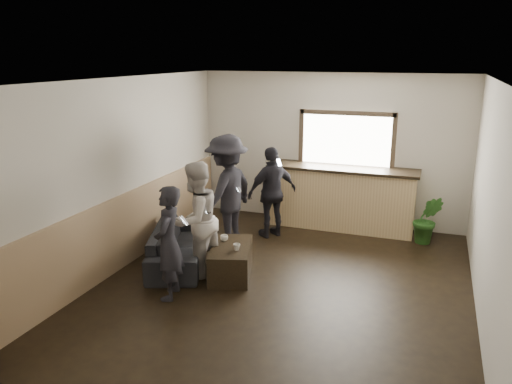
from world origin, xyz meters
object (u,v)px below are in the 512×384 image
at_px(bar_counter, 341,194).
at_px(sofa, 179,244).
at_px(coffee_table, 231,260).
at_px(person_c, 227,192).
at_px(person_b, 196,220).
at_px(cup_a, 224,238).
at_px(person_a, 168,243).
at_px(person_d, 272,192).
at_px(potted_plant, 427,220).
at_px(cup_b, 237,247).

bearing_deg(bar_counter, sofa, -130.25).
xyz_separation_m(coffee_table, person_c, (-0.49, 1.03, 0.72)).
bearing_deg(bar_counter, person_b, -119.52).
bearing_deg(bar_counter, cup_a, -117.58).
distance_m(person_a, person_d, 2.70).
bearing_deg(coffee_table, person_c, 115.62).
bearing_deg(person_d, person_c, 4.06).
distance_m(bar_counter, cup_a, 2.77).
relative_size(sofa, person_b, 1.13).
distance_m(sofa, person_a, 1.27).
bearing_deg(person_b, potted_plant, 146.09).
bearing_deg(person_a, person_d, 154.38).
xyz_separation_m(person_b, person_d, (0.52, 1.91, -0.04)).
bearing_deg(potted_plant, bar_counter, 168.30).
bearing_deg(coffee_table, person_d, 88.19).
distance_m(potted_plant, person_b, 3.98).
bearing_deg(bar_counter, person_a, -114.53).
bearing_deg(person_a, coffee_table, 137.43).
bearing_deg(person_d, cup_b, 44.22).
bearing_deg(coffee_table, person_b, -159.85).
xyz_separation_m(person_c, person_d, (0.55, 0.71, -0.14)).
bearing_deg(person_a, bar_counter, 141.57).
bearing_deg(cup_a, person_d, 81.84).
height_order(bar_counter, potted_plant, bar_counter).
bearing_deg(potted_plant, person_c, -158.03).
relative_size(sofa, potted_plant, 2.26).
bearing_deg(person_a, potted_plant, 121.70).
bearing_deg(potted_plant, person_b, -141.54).
bearing_deg(person_b, cup_b, 112.78).
distance_m(coffee_table, cup_b, 0.32).
distance_m(person_a, person_c, 1.94).
relative_size(coffee_table, cup_b, 10.02).
bearing_deg(coffee_table, person_a, -118.67).
height_order(coffee_table, person_c, person_c).
distance_m(bar_counter, coffee_table, 2.86).
bearing_deg(cup_b, cup_a, 138.83).
distance_m(coffee_table, person_a, 1.16).
xyz_separation_m(potted_plant, person_c, (-3.12, -1.26, 0.52)).
distance_m(potted_plant, person_a, 4.48).
distance_m(coffee_table, potted_plant, 3.49).
bearing_deg(person_a, person_c, 166.11).
height_order(sofa, potted_plant, potted_plant).
xyz_separation_m(bar_counter, potted_plant, (1.52, -0.32, -0.22)).
distance_m(cup_b, person_d, 1.88).
distance_m(person_b, person_d, 1.98).
bearing_deg(potted_plant, person_a, -134.40).
height_order(sofa, person_a, person_a).
relative_size(sofa, person_c, 1.01).
relative_size(person_a, person_d, 0.95).
relative_size(cup_a, person_a, 0.07).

